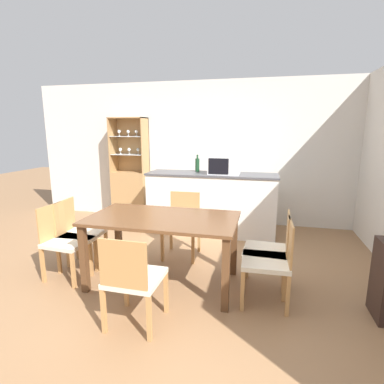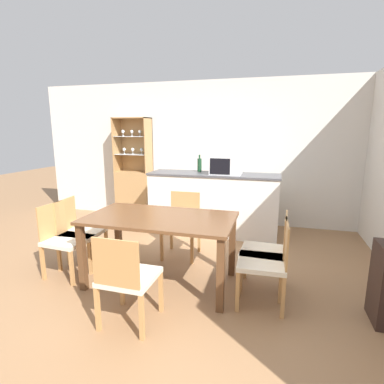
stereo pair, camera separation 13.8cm
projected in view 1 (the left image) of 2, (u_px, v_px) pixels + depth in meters
The scene contains 13 objects.
ground_plane at pixel (161, 288), 3.25m from camera, with size 18.00×18.00×0.00m, color #936B47.
wall_back at pixel (208, 153), 5.49m from camera, with size 6.80×0.06×2.55m.
kitchen_counter at pixel (211, 203), 4.93m from camera, with size 2.10×0.58×1.00m.
display_cabinet at pixel (131, 188), 5.78m from camera, with size 0.67×0.35×1.91m.
dining_table at pixel (163, 226), 3.26m from camera, with size 1.60×0.88×0.77m.
dining_chair_side_left_near at pixel (65, 240), 3.44m from camera, with size 0.48×0.48×0.85m.
dining_chair_head_near at pixel (133, 279), 2.56m from camera, with size 0.46×0.46×0.85m.
dining_chair_side_right_near at pixel (270, 261), 2.91m from camera, with size 0.46×0.46×0.85m.
dining_chair_side_right_far at pixel (270, 250), 3.16m from camera, with size 0.47×0.47×0.85m.
dining_chair_side_left_far at pixel (79, 233), 3.69m from camera, with size 0.48×0.48×0.85m.
dining_chair_head_far at pixel (182, 224), 4.04m from camera, with size 0.46×0.46×0.85m.
microwave at pixel (224, 165), 4.72m from camera, with size 0.49×0.34×0.28m.
wine_bottle at pixel (197, 165), 5.00m from camera, with size 0.07×0.07×0.28m.
Camera 1 is at (1.03, -2.81, 1.69)m, focal length 28.00 mm.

